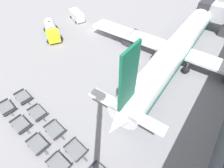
{
  "coord_description": "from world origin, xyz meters",
  "views": [
    {
      "loc": [
        25.39,
        -28.35,
        20.63
      ],
      "look_at": [
        15.08,
        -14.28,
        2.72
      ],
      "focal_mm": 28.0,
      "sensor_mm": 36.0,
      "label": 1
    }
  ],
  "objects_px": {
    "service_van": "(77,15)",
    "baggage_dolly_row_mid_a_col_b": "(37,113)",
    "baggage_dolly_row_near_col_b": "(21,125)",
    "baggage_dolly_row_mid_a_col_c": "(55,130)",
    "baggage_dolly_row_near_col_d": "(59,165)",
    "baggage_dolly_row_mid_a_col_a": "(23,97)",
    "baggage_dolly_row_mid_a_col_d": "(76,150)",
    "fuel_tanker_secondary": "(51,30)",
    "baggage_dolly_row_near_col_a": "(6,108)",
    "airplane": "(179,44)",
    "baggage_dolly_row_near_col_c": "(38,144)"
  },
  "relations": [
    {
      "from": "service_van",
      "to": "baggage_dolly_row_mid_a_col_b",
      "type": "xyz_separation_m",
      "value": [
        16.11,
        -24.44,
        -0.69
      ]
    },
    {
      "from": "baggage_dolly_row_near_col_b",
      "to": "baggage_dolly_row_mid_a_col_c",
      "type": "distance_m",
      "value": 4.74
    },
    {
      "from": "baggage_dolly_row_near_col_d",
      "to": "baggage_dolly_row_mid_a_col_b",
      "type": "relative_size",
      "value": 0.99
    },
    {
      "from": "baggage_dolly_row_mid_a_col_a",
      "to": "baggage_dolly_row_mid_a_col_d",
      "type": "bearing_deg",
      "value": -5.47
    },
    {
      "from": "fuel_tanker_secondary",
      "to": "baggage_dolly_row_mid_a_col_d",
      "type": "bearing_deg",
      "value": -34.89
    },
    {
      "from": "fuel_tanker_secondary",
      "to": "service_van",
      "type": "bearing_deg",
      "value": 96.13
    },
    {
      "from": "baggage_dolly_row_near_col_a",
      "to": "baggage_dolly_row_mid_a_col_d",
      "type": "relative_size",
      "value": 1.01
    },
    {
      "from": "service_van",
      "to": "baggage_dolly_row_mid_a_col_a",
      "type": "height_order",
      "value": "service_van"
    },
    {
      "from": "baggage_dolly_row_near_col_d",
      "to": "baggage_dolly_row_mid_a_col_d",
      "type": "distance_m",
      "value": 2.34
    },
    {
      "from": "baggage_dolly_row_mid_a_col_b",
      "to": "fuel_tanker_secondary",
      "type": "bearing_deg",
      "value": 134.3
    },
    {
      "from": "baggage_dolly_row_near_col_b",
      "to": "baggage_dolly_row_near_col_d",
      "type": "distance_m",
      "value": 7.9
    },
    {
      "from": "baggage_dolly_row_mid_a_col_c",
      "to": "airplane",
      "type": "bearing_deg",
      "value": 75.35
    },
    {
      "from": "baggage_dolly_row_mid_a_col_d",
      "to": "baggage_dolly_row_mid_a_col_c",
      "type": "bearing_deg",
      "value": 175.66
    },
    {
      "from": "service_van",
      "to": "baggage_dolly_row_near_col_b",
      "type": "height_order",
      "value": "service_van"
    },
    {
      "from": "baggage_dolly_row_near_col_c",
      "to": "baggage_dolly_row_near_col_a",
      "type": "bearing_deg",
      "value": 174.46
    },
    {
      "from": "baggage_dolly_row_near_col_c",
      "to": "baggage_dolly_row_mid_a_col_b",
      "type": "bearing_deg",
      "value": 143.23
    },
    {
      "from": "fuel_tanker_secondary",
      "to": "service_van",
      "type": "xyz_separation_m",
      "value": [
        -0.96,
        8.91,
        -0.12
      ]
    },
    {
      "from": "baggage_dolly_row_near_col_d",
      "to": "baggage_dolly_row_mid_a_col_c",
      "type": "xyz_separation_m",
      "value": [
        -3.67,
        2.62,
        0.0
      ]
    },
    {
      "from": "fuel_tanker_secondary",
      "to": "airplane",
      "type": "bearing_deg",
      "value": 18.72
    },
    {
      "from": "baggage_dolly_row_mid_a_col_c",
      "to": "baggage_dolly_row_near_col_b",
      "type": "bearing_deg",
      "value": -153.07
    },
    {
      "from": "airplane",
      "to": "baggage_dolly_row_mid_a_col_c",
      "type": "xyz_separation_m",
      "value": [
        -6.41,
        -24.52,
        -2.43
      ]
    },
    {
      "from": "fuel_tanker_secondary",
      "to": "baggage_dolly_row_mid_a_col_a",
      "type": "distance_m",
      "value": 18.65
    },
    {
      "from": "baggage_dolly_row_near_col_c",
      "to": "baggage_dolly_row_mid_a_col_b",
      "type": "relative_size",
      "value": 0.99
    },
    {
      "from": "fuel_tanker_secondary",
      "to": "baggage_dolly_row_near_col_d",
      "type": "distance_m",
      "value": 29.37
    },
    {
      "from": "fuel_tanker_secondary",
      "to": "baggage_dolly_row_near_col_a",
      "type": "distance_m",
      "value": 20.67
    },
    {
      "from": "baggage_dolly_row_mid_a_col_b",
      "to": "airplane",
      "type": "bearing_deg",
      "value": 66.71
    },
    {
      "from": "airplane",
      "to": "baggage_dolly_row_near_col_d",
      "type": "xyz_separation_m",
      "value": [
        -2.74,
        -27.14,
        -2.43
      ]
    },
    {
      "from": "airplane",
      "to": "service_van",
      "type": "height_order",
      "value": "airplane"
    },
    {
      "from": "baggage_dolly_row_near_col_a",
      "to": "service_van",
      "type": "bearing_deg",
      "value": 113.97
    },
    {
      "from": "fuel_tanker_secondary",
      "to": "baggage_dolly_row_near_col_b",
      "type": "height_order",
      "value": "fuel_tanker_secondary"
    },
    {
      "from": "baggage_dolly_row_mid_a_col_d",
      "to": "airplane",
      "type": "bearing_deg",
      "value": 84.55
    },
    {
      "from": "service_van",
      "to": "baggage_dolly_row_mid_a_col_a",
      "type": "xyz_separation_m",
      "value": [
        12.0,
        -23.92,
        -0.69
      ]
    },
    {
      "from": "baggage_dolly_row_mid_a_col_a",
      "to": "baggage_dolly_row_near_col_c",
      "type": "bearing_deg",
      "value": -23.06
    },
    {
      "from": "baggage_dolly_row_near_col_d",
      "to": "service_van",
      "type": "bearing_deg",
      "value": 130.94
    },
    {
      "from": "airplane",
      "to": "baggage_dolly_row_mid_a_col_a",
      "type": "height_order",
      "value": "airplane"
    },
    {
      "from": "baggage_dolly_row_near_col_a",
      "to": "baggage_dolly_row_near_col_b",
      "type": "height_order",
      "value": "same"
    },
    {
      "from": "baggage_dolly_row_near_col_b",
      "to": "baggage_dolly_row_mid_a_col_a",
      "type": "xyz_separation_m",
      "value": [
        -3.88,
        3.0,
        0.0
      ]
    },
    {
      "from": "baggage_dolly_row_mid_a_col_a",
      "to": "baggage_dolly_row_mid_a_col_b",
      "type": "relative_size",
      "value": 1.0
    },
    {
      "from": "service_van",
      "to": "baggage_dolly_row_mid_a_col_d",
      "type": "height_order",
      "value": "service_van"
    },
    {
      "from": "service_van",
      "to": "baggage_dolly_row_mid_a_col_d",
      "type": "relative_size",
      "value": 1.7
    },
    {
      "from": "service_van",
      "to": "baggage_dolly_row_near_col_b",
      "type": "relative_size",
      "value": 1.71
    },
    {
      "from": "fuel_tanker_secondary",
      "to": "baggage_dolly_row_near_col_b",
      "type": "relative_size",
      "value": 2.39
    },
    {
      "from": "baggage_dolly_row_near_col_d",
      "to": "baggage_dolly_row_mid_a_col_d",
      "type": "bearing_deg",
      "value": 80.78
    },
    {
      "from": "baggage_dolly_row_near_col_d",
      "to": "baggage_dolly_row_mid_a_col_b",
      "type": "distance_m",
      "value": 8.22
    },
    {
      "from": "airplane",
      "to": "baggage_dolly_row_near_col_b",
      "type": "xyz_separation_m",
      "value": [
        -10.63,
        -26.66,
        -2.43
      ]
    },
    {
      "from": "baggage_dolly_row_near_col_a",
      "to": "baggage_dolly_row_near_col_b",
      "type": "relative_size",
      "value": 1.01
    },
    {
      "from": "baggage_dolly_row_near_col_a",
      "to": "baggage_dolly_row_near_col_c",
      "type": "distance_m",
      "value": 8.19
    },
    {
      "from": "airplane",
      "to": "baggage_dolly_row_near_col_b",
      "type": "relative_size",
      "value": 13.62
    },
    {
      "from": "airplane",
      "to": "fuel_tanker_secondary",
      "type": "height_order",
      "value": "airplane"
    },
    {
      "from": "airplane",
      "to": "baggage_dolly_row_near_col_a",
      "type": "relative_size",
      "value": 13.48
    }
  ]
}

